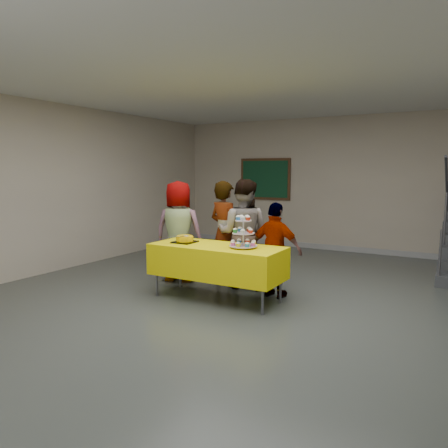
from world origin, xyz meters
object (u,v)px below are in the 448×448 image
object	(u,v)px
cupcake_stand	(243,235)
bear_cake	(185,239)
schoolchild_a	(179,231)
schoolchild_b	(225,233)
schoolchild_d	(276,250)
schoolchild_c	(243,234)
bake_table	(217,261)
noticeboard	(265,179)

from	to	relation	value
cupcake_stand	bear_cake	size ratio (longest dim) A/B	1.24
schoolchild_a	schoolchild_b	distance (m)	0.79
cupcake_stand	schoolchild_d	distance (m)	0.62
bear_cake	schoolchild_c	bearing A→B (deg)	54.68
bake_table	cupcake_stand	size ratio (longest dim) A/B	4.22
schoolchild_b	schoolchild_a	bearing A→B (deg)	30.43
schoolchild_b	schoolchild_d	distance (m)	1.04
bake_table	bear_cake	size ratio (longest dim) A/B	5.25
bear_cake	schoolchild_c	world-z (taller)	schoolchild_c
bake_table	noticeboard	world-z (taller)	noticeboard
bear_cake	schoolchild_b	world-z (taller)	schoolchild_b
noticeboard	schoolchild_b	bearing A→B (deg)	-74.74
bake_table	bear_cake	distance (m)	0.60
cupcake_stand	schoolchild_a	xyz separation A→B (m)	(-1.50, 0.60, -0.13)
cupcake_stand	schoolchild_a	world-z (taller)	schoolchild_a
bake_table	schoolchild_c	xyz separation A→B (m)	(0.02, 0.76, 0.28)
schoolchild_c	bake_table	bearing A→B (deg)	76.04
cupcake_stand	schoolchild_b	distance (m)	1.08
bear_cake	noticeboard	xyz separation A→B (m)	(-0.83, 4.60, 0.77)
noticeboard	bear_cake	bearing A→B (deg)	-79.78
bear_cake	schoolchild_b	bearing A→B (deg)	75.87
cupcake_stand	schoolchild_c	distance (m)	0.85
schoolchild_a	schoolchild_c	distance (m)	1.12
noticeboard	schoolchild_c	bearing A→B (deg)	-70.16
schoolchild_a	schoolchild_b	xyz separation A→B (m)	(0.76, 0.18, 0.00)
cupcake_stand	noticeboard	world-z (taller)	noticeboard
cupcake_stand	schoolchild_a	distance (m)	1.62
noticeboard	bake_table	bearing A→B (deg)	-73.45
bear_cake	schoolchild_d	size ratio (longest dim) A/B	0.26
cupcake_stand	schoolchild_b	xyz separation A→B (m)	(-0.74, 0.78, -0.12)
cupcake_stand	noticeboard	bearing A→B (deg)	111.17
schoolchild_c	noticeboard	xyz separation A→B (m)	(-1.38, 3.82, 0.76)
bake_table	bear_cake	bearing A→B (deg)	-177.93
schoolchild_d	noticeboard	distance (m)	4.64
schoolchild_b	noticeboard	xyz separation A→B (m)	(-1.03, 3.79, 0.78)
schoolchild_b	bear_cake	bearing A→B (deg)	93.13
schoolchild_a	bear_cake	bearing A→B (deg)	114.54
schoolchild_a	schoolchild_c	bearing A→B (deg)	170.39
bear_cake	schoolchild_a	distance (m)	0.84
schoolchild_a	schoolchild_b	size ratio (longest dim) A/B	1.00
bake_table	schoolchild_d	size ratio (longest dim) A/B	1.38
schoolchild_b	schoolchild_c	world-z (taller)	schoolchild_c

